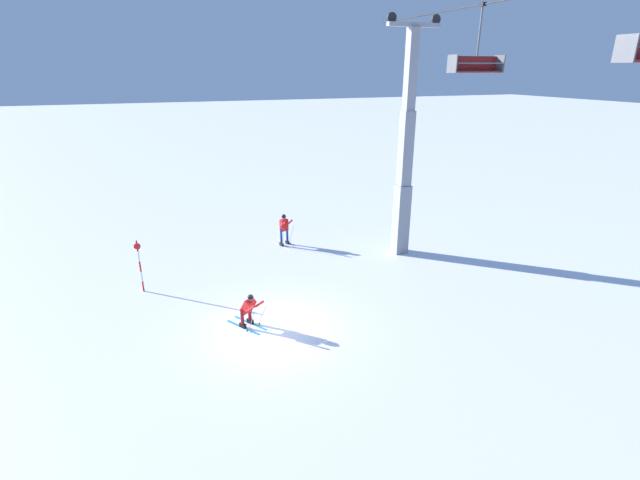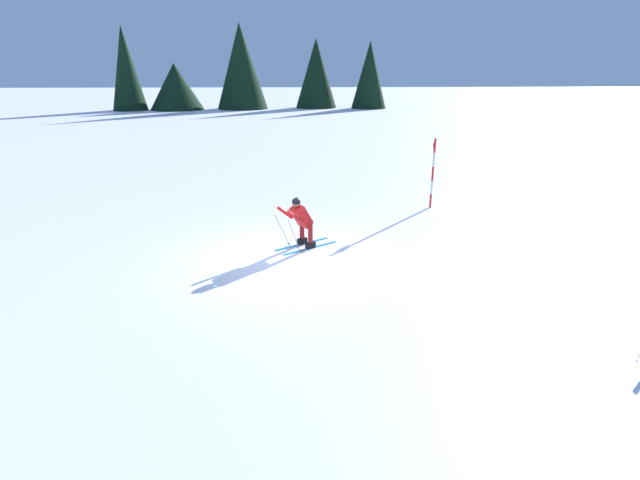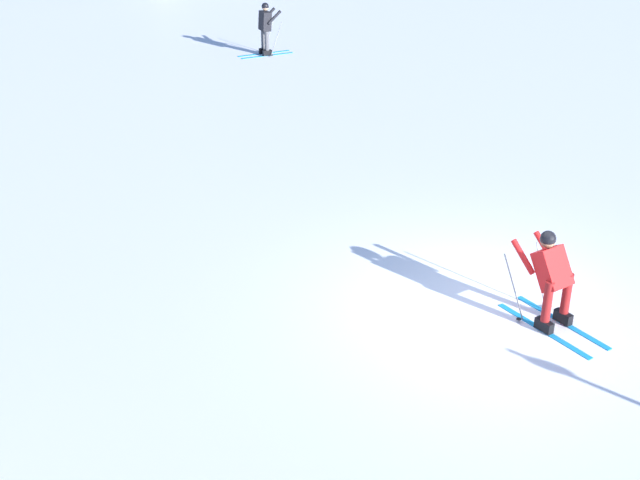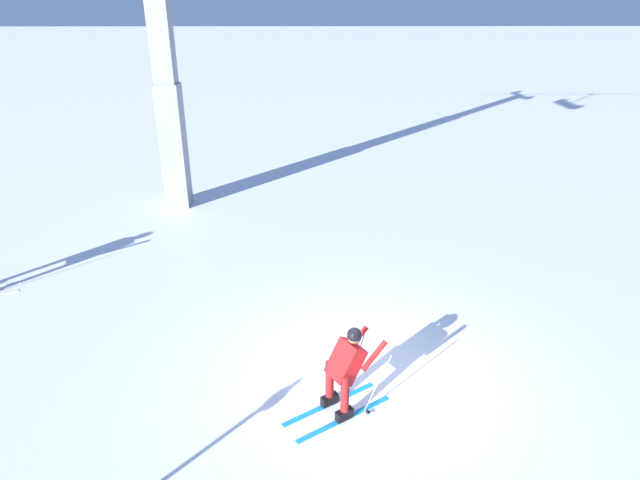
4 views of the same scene
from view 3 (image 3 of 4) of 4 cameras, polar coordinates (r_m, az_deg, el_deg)
ground_plane at (r=12.78m, az=10.99°, el=-4.41°), size 260.00×260.00×0.00m
skier_carving_main at (r=12.20m, az=15.53°, el=-2.23°), size 1.69×1.38×1.53m
skier_distant_uphill at (r=26.14m, az=-3.75°, el=14.43°), size 1.06×1.70×1.59m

